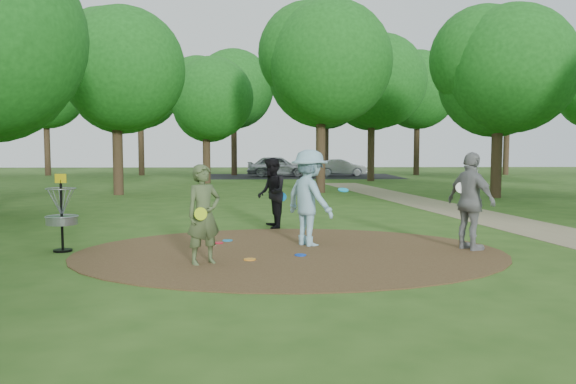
{
  "coord_description": "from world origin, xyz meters",
  "views": [
    {
      "loc": [
        -0.43,
        -10.83,
        2.04
      ],
      "look_at": [
        0.0,
        1.2,
        1.1
      ],
      "focal_mm": 35.0,
      "sensor_mm": 36.0,
      "label": 1
    }
  ],
  "objects": [
    {
      "name": "ground",
      "position": [
        0.0,
        0.0,
        0.0
      ],
      "size": [
        100.0,
        100.0,
        0.0
      ],
      "primitive_type": "plane",
      "color": "#2D5119",
      "rests_on": "ground"
    },
    {
      "name": "dirt_clearing",
      "position": [
        0.0,
        0.0,
        0.01
      ],
      "size": [
        8.4,
        8.4,
        0.02
      ],
      "primitive_type": "cylinder",
      "color": "#47301C",
      "rests_on": "ground"
    },
    {
      "name": "footpath",
      "position": [
        6.5,
        2.0,
        0.01
      ],
      "size": [
        7.55,
        39.89,
        0.01
      ],
      "primitive_type": "cube",
      "rotation": [
        0.0,
        0.0,
        0.14
      ],
      "color": "#8C7A5B",
      "rests_on": "ground"
    },
    {
      "name": "parking_lot",
      "position": [
        2.0,
        30.0,
        0.0
      ],
      "size": [
        14.0,
        8.0,
        0.01
      ],
      "primitive_type": "cube",
      "color": "black",
      "rests_on": "ground"
    },
    {
      "name": "player_observer_with_disc",
      "position": [
        -1.56,
        -1.06,
        0.88
      ],
      "size": [
        0.77,
        0.71,
        1.76
      ],
      "color": "#485A34",
      "rests_on": "ground"
    },
    {
      "name": "player_throwing_with_disc",
      "position": [
        0.43,
        0.76,
        1.01
      ],
      "size": [
        1.52,
        1.49,
        2.01
      ],
      "color": "#8CBDD1",
      "rests_on": "ground"
    },
    {
      "name": "player_walking_with_disc",
      "position": [
        -0.34,
        3.4,
        0.9
      ],
      "size": [
        0.78,
        0.95,
        1.81
      ],
      "color": "black",
      "rests_on": "ground"
    },
    {
      "name": "player_waiting_with_disc",
      "position": [
        3.61,
        0.12,
        0.98
      ],
      "size": [
        0.95,
        1.25,
        1.97
      ],
      "color": "gray",
      "rests_on": "ground"
    },
    {
      "name": "disc_ground_cyan",
      "position": [
        -1.32,
        1.35,
        0.03
      ],
      "size": [
        0.22,
        0.22,
        0.02
      ],
      "primitive_type": "cylinder",
      "color": "#167CB6",
      "rests_on": "dirt_clearing"
    },
    {
      "name": "disc_ground_blue",
      "position": [
        0.18,
        -0.39,
        0.03
      ],
      "size": [
        0.22,
        0.22,
        0.02
      ],
      "primitive_type": "cylinder",
      "color": "#0B3CC9",
      "rests_on": "dirt_clearing"
    },
    {
      "name": "disc_ground_red",
      "position": [
        -1.5,
        1.05,
        0.03
      ],
      "size": [
        0.22,
        0.22,
        0.02
      ],
      "primitive_type": "cylinder",
      "color": "red",
      "rests_on": "dirt_clearing"
    },
    {
      "name": "car_left",
      "position": [
        0.29,
        29.72,
        0.76
      ],
      "size": [
        4.51,
        1.94,
        1.52
      ],
      "primitive_type": "imported",
      "rotation": [
        0.0,
        0.0,
        1.54
      ],
      "color": "#AEB0B7",
      "rests_on": "ground"
    },
    {
      "name": "car_right",
      "position": [
        4.96,
        30.35,
        0.62
      ],
      "size": [
        3.8,
        1.43,
        1.24
      ],
      "primitive_type": "imported",
      "rotation": [
        0.0,
        0.0,
        1.6
      ],
      "color": "#95959C",
      "rests_on": "ground"
    },
    {
      "name": "disc_ground_orange",
      "position": [
        -0.76,
        -0.77,
        0.03
      ],
      "size": [
        0.22,
        0.22,
        0.02
      ],
      "primitive_type": "cylinder",
      "color": "orange",
      "rests_on": "dirt_clearing"
    },
    {
      "name": "disc_golf_basket",
      "position": [
        -4.5,
        0.3,
        0.87
      ],
      "size": [
        0.63,
        0.63,
        1.54
      ],
      "color": "black",
      "rests_on": "ground"
    },
    {
      "name": "tree_ring",
      "position": [
        2.49,
        7.81,
        5.19
      ],
      "size": [
        37.26,
        45.57,
        8.86
      ],
      "color": "#332316",
      "rests_on": "ground"
    }
  ]
}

